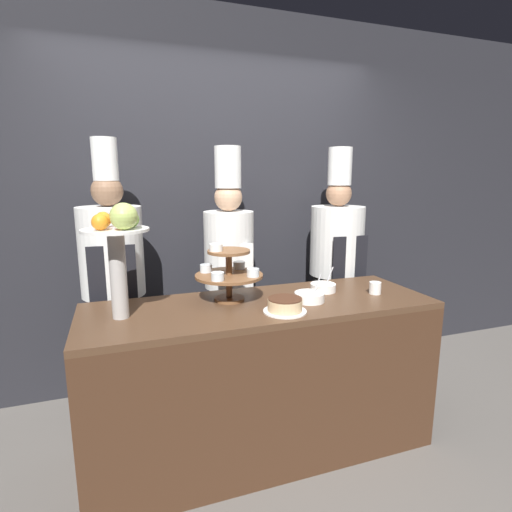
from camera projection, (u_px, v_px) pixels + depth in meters
ground_plane at (283, 485)px, 2.11m from camera, size 14.00×14.00×0.00m
wall_back at (217, 203)px, 3.07m from camera, size 10.00×0.06×2.80m
buffet_counter at (262, 377)px, 2.33m from camera, size 1.96×0.66×0.90m
tiered_stand at (229, 272)px, 2.26m from camera, size 0.39×0.39×0.33m
fruit_pedestal at (118, 240)px, 1.92m from camera, size 0.32×0.32×0.58m
cake_round at (285, 305)px, 2.08m from camera, size 0.23×0.23×0.08m
cup_white at (375, 288)px, 2.41m from camera, size 0.07×0.07×0.07m
serving_bowl_near at (310, 297)px, 2.26m from camera, size 0.17×0.17×0.15m
serving_bowl_far at (323, 287)px, 2.46m from camera, size 0.16×0.16×0.15m
chef_left at (113, 277)px, 2.54m from camera, size 0.39×0.39×1.83m
chef_center_left at (229, 267)px, 2.79m from camera, size 0.34×0.34×1.80m
chef_center_right at (336, 261)px, 3.07m from camera, size 0.40×0.40×1.81m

